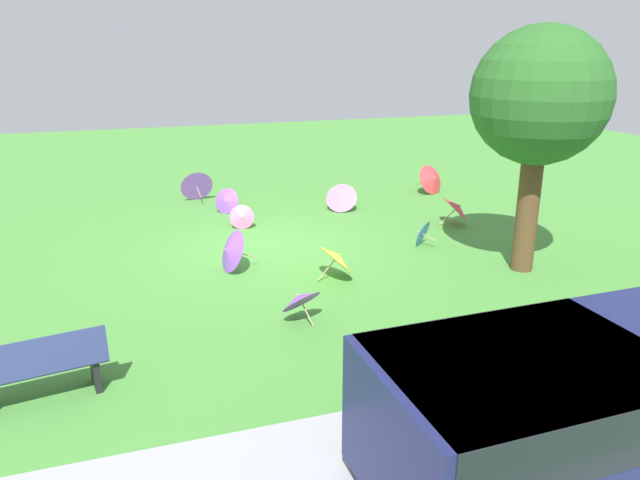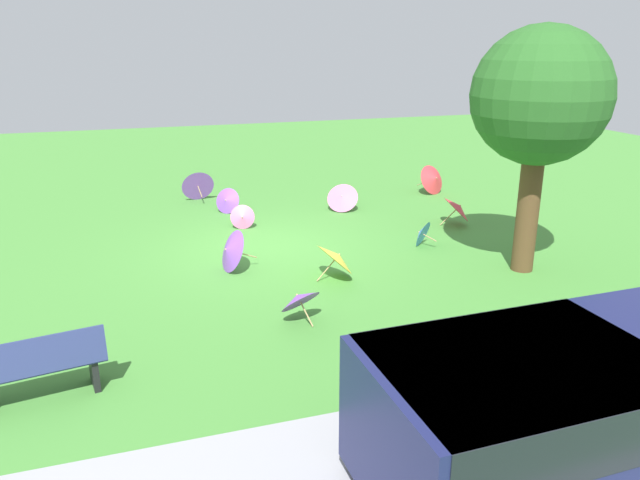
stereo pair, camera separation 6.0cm
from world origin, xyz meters
name	(u,v)px [view 2 (the right image)]	position (x,y,z in m)	size (l,w,h in m)	color
ground	(269,248)	(0.00, 0.00, 0.00)	(40.00, 40.00, 0.00)	#478C38
van_dark	(582,403)	(-1.19, 8.00, 0.91)	(4.64, 2.20, 1.53)	#191E4C
park_bench	(37,367)	(4.01, 4.79, 0.47)	(1.66, 0.74, 0.90)	navy
shade_tree	(540,99)	(-4.34, 2.76, 3.23)	(2.46, 2.46, 4.52)	brown
parasol_purple_0	(227,201)	(0.39, -3.01, 0.33)	(0.73, 0.70, 0.66)	tan
parasol_pink_0	(242,217)	(0.27, -1.52, 0.29)	(0.61, 0.58, 0.58)	tan
parasol_purple_1	(299,299)	(0.38, 3.61, 0.38)	(0.86, 0.82, 0.65)	tan
parasol_purple_2	(197,184)	(0.93, -4.57, 0.45)	(0.91, 0.87, 0.89)	tan
parasol_yellow_0	(337,257)	(-0.79, 2.10, 0.42)	(0.79, 0.90, 0.76)	tan
parasol_blue_0	(421,233)	(-3.13, 0.89, 0.29)	(0.63, 0.60, 0.58)	tan
parasol_red_0	(434,179)	(-5.61, -3.22, 0.43)	(1.02, 0.99, 0.87)	tan
parasol_pink_1	(342,197)	(-2.48, -2.29, 0.37)	(1.00, 0.93, 0.72)	tan
parasol_red_1	(458,208)	(-4.68, -0.25, 0.43)	(0.84, 0.94, 0.76)	tan
parasol_purple_3	(229,250)	(1.03, 1.09, 0.42)	(0.86, 0.91, 0.83)	tan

